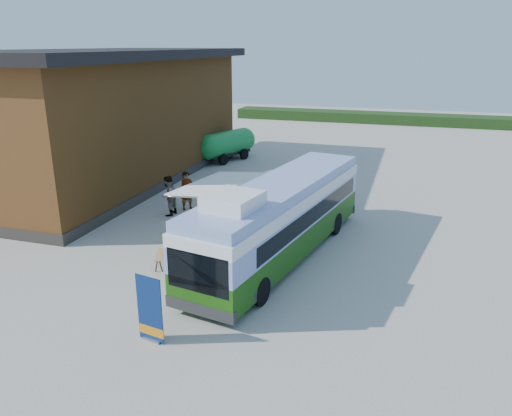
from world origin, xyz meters
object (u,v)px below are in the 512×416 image
(slurry_tanker, at_px, (227,144))
(person_b, at_px, (168,196))
(bus, at_px, (281,216))
(person_a, at_px, (187,191))
(banner, at_px, (150,315))
(picnic_table, at_px, (175,251))

(slurry_tanker, bearing_deg, person_b, -62.38)
(bus, bearing_deg, slurry_tanker, 128.18)
(person_a, distance_m, person_b, 1.19)
(bus, relative_size, person_b, 5.95)
(bus, bearing_deg, banner, -95.49)
(person_a, relative_size, person_b, 0.99)
(banner, height_order, picnic_table, banner)
(banner, bearing_deg, bus, 84.51)
(banner, bearing_deg, person_b, 124.93)
(banner, bearing_deg, picnic_table, 119.27)
(picnic_table, xyz_separation_m, person_a, (-2.38, 6.19, 0.39))
(banner, height_order, slurry_tanker, slurry_tanker)
(bus, xyz_separation_m, slurry_tanker, (-7.82, 14.90, -0.45))
(banner, distance_m, person_a, 11.55)
(person_b, relative_size, slurry_tanker, 0.36)
(banner, bearing_deg, slurry_tanker, 115.88)
(banner, height_order, person_b, banner)
(bus, xyz_separation_m, person_a, (-5.86, 4.23, -0.69))
(bus, relative_size, banner, 5.85)
(bus, distance_m, slurry_tanker, 16.83)
(bus, height_order, person_a, bus)
(picnic_table, bearing_deg, person_b, 98.35)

